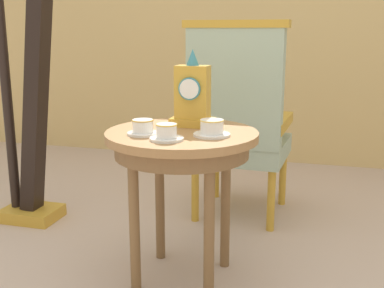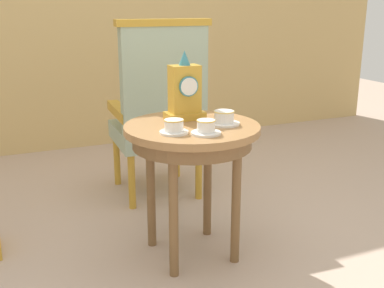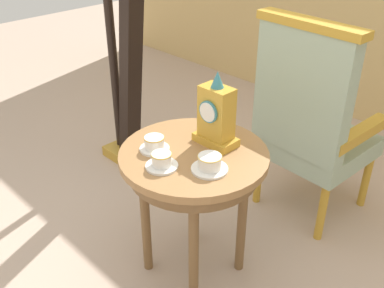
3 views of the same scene
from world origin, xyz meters
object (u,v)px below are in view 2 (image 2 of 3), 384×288
object	(u,v)px
teacup_center	(224,118)
side_table	(192,142)
mantel_clock	(185,92)
teacup_right	(206,128)
teacup_left	(174,127)
armchair	(159,109)

from	to	relation	value
teacup_center	side_table	bearing A→B (deg)	159.57
side_table	teacup_center	bearing A→B (deg)	-20.43
mantel_clock	teacup_right	bearing A→B (deg)	-94.22
teacup_left	teacup_right	bearing A→B (deg)	-28.63
side_table	mantel_clock	world-z (taller)	mantel_clock
teacup_right	mantel_clock	bearing A→B (deg)	85.78
teacup_right	armchair	size ratio (longest dim) A/B	0.12
side_table	mantel_clock	distance (m)	0.25
mantel_clock	armchair	distance (m)	0.68
teacup_left	teacup_center	size ratio (longest dim) A/B	0.86
side_table	teacup_center	world-z (taller)	teacup_center
teacup_left	mantel_clock	distance (m)	0.29
teacup_right	armchair	world-z (taller)	armchair
side_table	teacup_center	xyz separation A→B (m)	(0.14, -0.05, 0.12)
armchair	teacup_left	bearing A→B (deg)	-105.40
side_table	teacup_right	bearing A→B (deg)	-92.76
teacup_center	mantel_clock	bearing A→B (deg)	126.64
teacup_center	mantel_clock	world-z (taller)	mantel_clock
mantel_clock	teacup_center	bearing A→B (deg)	-53.36
side_table	teacup_left	bearing A→B (deg)	-141.16
teacup_center	mantel_clock	distance (m)	0.24
side_table	teacup_right	xyz separation A→B (m)	(-0.01, -0.17, 0.11)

